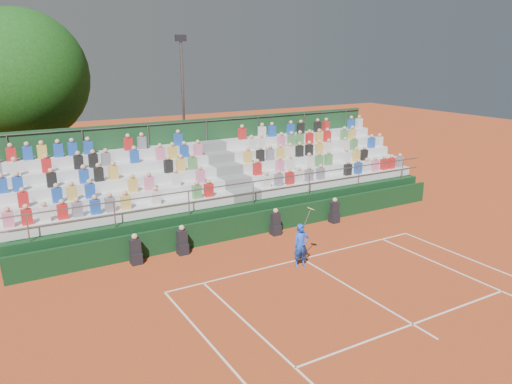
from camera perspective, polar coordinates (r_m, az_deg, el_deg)
ground at (r=19.20m, az=5.31°, el=-7.62°), size 90.00×90.00×0.00m
courtside_wall at (r=21.52m, az=0.40°, el=-3.52°), size 20.00×0.15×1.00m
line_officials at (r=20.57m, az=-2.00°, el=-4.52°), size 9.73×0.40×1.19m
grandstand at (r=24.06m, az=-3.52°, el=0.00°), size 20.00×5.20×4.40m
tennis_player at (r=18.27m, az=5.18°, el=-6.08°), size 0.85×0.46×2.22m
tree_east at (r=28.10m, az=-25.34°, el=11.77°), size 6.69×6.69×9.74m
floodlight_mast at (r=28.97m, az=-8.33°, el=10.27°), size 0.60×0.25×8.51m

